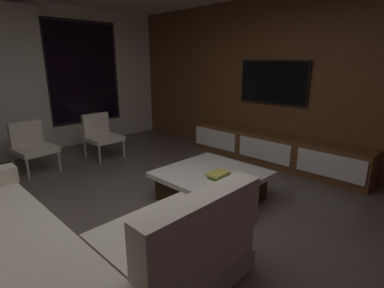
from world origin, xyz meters
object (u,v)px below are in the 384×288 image
(sectional_couch, at_px, (47,253))
(coffee_table, at_px, (211,185))
(media_console, at_px, (273,150))
(accent_chair_near_window, at_px, (101,134))
(book_stack_on_coffee_table, at_px, (218,175))
(mounted_tv, at_px, (273,82))
(accent_chair_by_curtain, at_px, (32,144))

(sectional_couch, height_order, coffee_table, sectional_couch)
(media_console, bearing_deg, accent_chair_near_window, 126.59)
(book_stack_on_coffee_table, bearing_deg, accent_chair_near_window, 90.49)
(book_stack_on_coffee_table, height_order, mounted_tv, mounted_tv)
(accent_chair_by_curtain, height_order, media_console, accent_chair_by_curtain)
(coffee_table, relative_size, media_console, 0.37)
(media_console, bearing_deg, mounted_tv, 47.57)
(coffee_table, xyz_separation_m, media_console, (1.70, 0.10, 0.06))
(accent_chair_by_curtain, bearing_deg, coffee_table, -65.53)
(book_stack_on_coffee_table, height_order, accent_chair_near_window, accent_chair_near_window)
(book_stack_on_coffee_table, xyz_separation_m, mounted_tv, (1.96, 0.47, 0.96))
(sectional_couch, relative_size, book_stack_on_coffee_table, 9.90)
(coffee_table, bearing_deg, accent_chair_by_curtain, 114.47)
(sectional_couch, xyz_separation_m, accent_chair_by_curtain, (0.81, 2.76, 0.14))
(accent_chair_by_curtain, bearing_deg, accent_chair_near_window, -6.97)
(accent_chair_by_curtain, bearing_deg, media_console, -41.34)
(accent_chair_near_window, bearing_deg, media_console, -53.41)
(accent_chair_near_window, height_order, mounted_tv, mounted_tv)
(mounted_tv, bearing_deg, accent_chair_near_window, 131.66)
(coffee_table, height_order, book_stack_on_coffee_table, book_stack_on_coffee_table)
(coffee_table, bearing_deg, sectional_couch, -177.34)
(mounted_tv, bearing_deg, media_console, -132.43)
(book_stack_on_coffee_table, xyz_separation_m, accent_chair_by_curtain, (-1.13, 2.83, 0.04))
(sectional_couch, xyz_separation_m, mounted_tv, (3.90, 0.39, 1.06))
(coffee_table, bearing_deg, accent_chair_near_window, 92.29)
(coffee_table, bearing_deg, book_stack_on_coffee_table, -114.54)
(sectional_couch, height_order, media_console, sectional_couch)
(coffee_table, bearing_deg, media_console, 3.42)
(book_stack_on_coffee_table, xyz_separation_m, accent_chair_near_window, (-0.02, 2.70, 0.04))
(book_stack_on_coffee_table, distance_m, mounted_tv, 2.23)
(sectional_couch, height_order, accent_chair_by_curtain, sectional_couch)
(sectional_couch, height_order, mounted_tv, mounted_tv)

